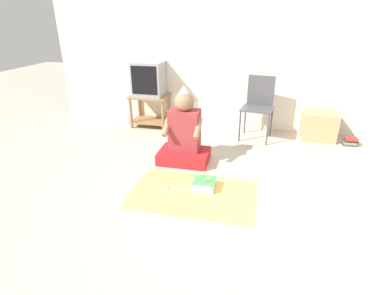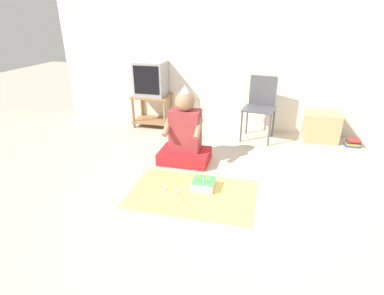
{
  "view_description": "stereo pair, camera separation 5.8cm",
  "coord_description": "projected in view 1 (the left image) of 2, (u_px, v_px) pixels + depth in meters",
  "views": [
    {
      "loc": [
        0.03,
        -2.31,
        1.64
      ],
      "look_at": [
        -0.61,
        0.54,
        0.35
      ],
      "focal_mm": 28.0,
      "sensor_mm": 36.0,
      "label": 1
    },
    {
      "loc": [
        0.09,
        -2.29,
        1.64
      ],
      "look_at": [
        -0.61,
        0.54,
        0.35
      ],
      "focal_mm": 28.0,
      "sensor_mm": 36.0,
      "label": 2
    }
  ],
  "objects": [
    {
      "name": "tv_stand",
      "position": [
        150.0,
        108.0,
        4.75
      ],
      "size": [
        0.59,
        0.41,
        0.5
      ],
      "color": "#997047",
      "rests_on": "ground_plane"
    },
    {
      "name": "birthday_cake",
      "position": [
        204.0,
        184.0,
        3.08
      ],
      "size": [
        0.22,
        0.22,
        0.16
      ],
      "color": "silver",
      "rests_on": "party_cloth"
    },
    {
      "name": "wall_back",
      "position": [
        261.0,
        44.0,
        4.23
      ],
      "size": [
        6.4,
        0.06,
        2.55
      ],
      "color": "silver",
      "rests_on": "ground_plane"
    },
    {
      "name": "plastic_spoon_near",
      "position": [
        166.0,
        188.0,
        3.07
      ],
      "size": [
        0.04,
        0.15,
        0.01
      ],
      "color": "white",
      "rests_on": "party_cloth"
    },
    {
      "name": "party_cloth",
      "position": [
        193.0,
        194.0,
        3.0
      ],
      "size": [
        1.25,
        0.8,
        0.01
      ],
      "color": "#EAD666",
      "rests_on": "ground_plane"
    },
    {
      "name": "book_pile",
      "position": [
        350.0,
        142.0,
        4.11
      ],
      "size": [
        0.19,
        0.14,
        0.1
      ],
      "color": "#284793",
      "rests_on": "ground_plane"
    },
    {
      "name": "folding_chair",
      "position": [
        259.0,
        103.0,
        4.21
      ],
      "size": [
        0.48,
        0.45,
        0.88
      ],
      "color": "#4C4C51",
      "rests_on": "ground_plane"
    },
    {
      "name": "plastic_spoon_far",
      "position": [
        179.0,
        192.0,
        3.02
      ],
      "size": [
        0.07,
        0.14,
        0.01
      ],
      "color": "white",
      "rests_on": "party_cloth"
    },
    {
      "name": "ground_plane",
      "position": [
        244.0,
        212.0,
        2.73
      ],
      "size": [
        16.0,
        16.0,
        0.0
      ],
      "primitive_type": "plane",
      "color": "#BCB29E"
    },
    {
      "name": "tv",
      "position": [
        149.0,
        79.0,
        4.56
      ],
      "size": [
        0.45,
        0.4,
        0.51
      ],
      "color": "#99999E",
      "rests_on": "tv_stand"
    },
    {
      "name": "cardboard_box_stack",
      "position": [
        319.0,
        126.0,
        4.27
      ],
      "size": [
        0.46,
        0.36,
        0.4
      ],
      "color": "tan",
      "rests_on": "ground_plane"
    },
    {
      "name": "person_seated",
      "position": [
        184.0,
        136.0,
        3.57
      ],
      "size": [
        0.6,
        0.43,
        0.93
      ],
      "color": "red",
      "rests_on": "ground_plane"
    }
  ]
}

